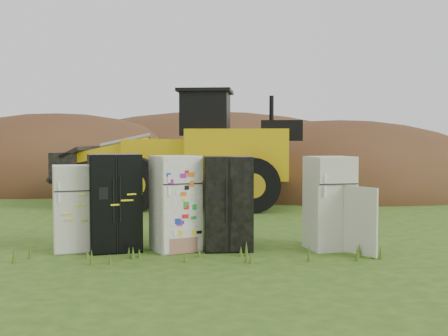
# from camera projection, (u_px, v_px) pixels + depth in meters

# --- Properties ---
(ground) EXTENTS (120.00, 120.00, 0.00)m
(ground) POSITION_uv_depth(u_px,v_px,m) (203.00, 250.00, 10.50)
(ground) COLOR #2C5216
(ground) RESTS_ON ground
(fridge_leftmost) EXTENTS (0.86, 0.84, 1.59)m
(fridge_leftmost) POSITION_uv_depth(u_px,v_px,m) (73.00, 208.00, 10.40)
(fridge_leftmost) COLOR silver
(fridge_leftmost) RESTS_ON ground
(fridge_black_side) EXTENTS (1.10, 0.95, 1.80)m
(fridge_black_side) POSITION_uv_depth(u_px,v_px,m) (115.00, 203.00, 10.41)
(fridge_black_side) COLOR black
(fridge_black_side) RESTS_ON ground
(fridge_sticker) EXTENTS (1.02, 0.99, 1.77)m
(fridge_sticker) POSITION_uv_depth(u_px,v_px,m) (175.00, 203.00, 10.44)
(fridge_sticker) COLOR white
(fridge_sticker) RESTS_ON ground
(fridge_dark_mid) EXTENTS (0.92, 0.76, 1.75)m
(fridge_dark_mid) POSITION_uv_depth(u_px,v_px,m) (228.00, 203.00, 10.50)
(fridge_dark_mid) COLOR black
(fridge_dark_mid) RESTS_ON ground
(fridge_open_door) EXTENTS (0.93, 0.89, 1.75)m
(fridge_open_door) POSITION_uv_depth(u_px,v_px,m) (330.00, 203.00, 10.57)
(fridge_open_door) COLOR silver
(fridge_open_door) RESTS_ON ground
(wheel_loader) EXTENTS (7.68, 3.88, 3.56)m
(wheel_loader) POSITION_uv_depth(u_px,v_px,m) (177.00, 149.00, 17.16)
(wheel_loader) COLOR gold
(wheel_loader) RESTS_ON ground
(dirt_mound_right) EXTENTS (13.41, 9.84, 5.63)m
(dirt_mound_right) POSITION_uv_depth(u_px,v_px,m) (339.00, 192.00, 22.11)
(dirt_mound_right) COLOR #472816
(dirt_mound_right) RESTS_ON ground
(dirt_mound_left) EXTENTS (13.71, 10.28, 6.38)m
(dirt_mound_left) POSITION_uv_depth(u_px,v_px,m) (58.00, 186.00, 24.47)
(dirt_mound_left) COLOR #472816
(dirt_mound_left) RESTS_ON ground
(dirt_mound_back) EXTENTS (19.91, 13.28, 6.83)m
(dirt_mound_back) POSITION_uv_depth(u_px,v_px,m) (211.00, 181.00, 27.93)
(dirt_mound_back) COLOR #472816
(dirt_mound_back) RESTS_ON ground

